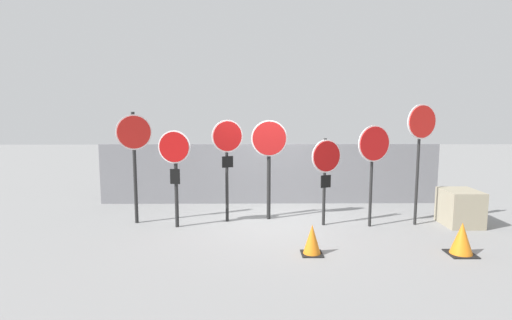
{
  "coord_description": "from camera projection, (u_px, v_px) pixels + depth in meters",
  "views": [
    {
      "loc": [
        -0.46,
        -8.74,
        2.53
      ],
      "look_at": [
        -0.38,
        0.0,
        1.42
      ],
      "focal_mm": 28.0,
      "sensor_mm": 36.0,
      "label": 1
    }
  ],
  "objects": [
    {
      "name": "ground_plane",
      "position": [
        273.0,
        222.0,
        9.0
      ],
      "size": [
        40.0,
        40.0,
        0.0
      ],
      "primitive_type": "plane",
      "color": "gray"
    },
    {
      "name": "fence_back",
      "position": [
        269.0,
        174.0,
        10.73
      ],
      "size": [
        9.07,
        0.12,
        1.61
      ],
      "color": "slate",
      "rests_on": "ground"
    },
    {
      "name": "stop_sign_0",
      "position": [
        134.0,
        145.0,
        8.69
      ],
      "size": [
        0.7,
        0.36,
        2.47
      ],
      "rotation": [
        0.0,
        0.0,
        0.45
      ],
      "color": "black",
      "rests_on": "ground"
    },
    {
      "name": "stop_sign_1",
      "position": [
        175.0,
        161.0,
        8.41
      ],
      "size": [
        0.69,
        0.18,
        2.09
      ],
      "rotation": [
        0.0,
        0.0,
        -0.14
      ],
      "color": "black",
      "rests_on": "ground"
    },
    {
      "name": "stop_sign_2",
      "position": [
        227.0,
        149.0,
        8.83
      ],
      "size": [
        0.67,
        0.3,
        2.3
      ],
      "rotation": [
        0.0,
        0.0,
        0.39
      ],
      "color": "black",
      "rests_on": "ground"
    },
    {
      "name": "stop_sign_3",
      "position": [
        269.0,
        151.0,
        9.03
      ],
      "size": [
        0.82,
        0.17,
        2.29
      ],
      "rotation": [
        0.0,
        0.0,
        0.07
      ],
      "color": "black",
      "rests_on": "ground"
    },
    {
      "name": "stop_sign_4",
      "position": [
        326.0,
        164.0,
        8.57
      ],
      "size": [
        0.67,
        0.31,
        1.91
      ],
      "rotation": [
        0.0,
        0.0,
        0.4
      ],
      "color": "black",
      "rests_on": "ground"
    },
    {
      "name": "stop_sign_5",
      "position": [
        374.0,
        152.0,
        8.44
      ],
      "size": [
        0.74,
        0.29,
        2.2
      ],
      "rotation": [
        0.0,
        0.0,
        0.34
      ],
      "color": "black",
      "rests_on": "ground"
    },
    {
      "name": "stop_sign_6",
      "position": [
        421.0,
        135.0,
        8.52
      ],
      "size": [
        0.71,
        0.28,
        2.64
      ],
      "rotation": [
        0.0,
        0.0,
        0.34
      ],
      "color": "black",
      "rests_on": "ground"
    },
    {
      "name": "traffic_cone_0",
      "position": [
        462.0,
        239.0,
        6.96
      ],
      "size": [
        0.46,
        0.46,
        0.57
      ],
      "color": "black",
      "rests_on": "ground"
    },
    {
      "name": "traffic_cone_1",
      "position": [
        312.0,
        240.0,
        6.97
      ],
      "size": [
        0.37,
        0.37,
        0.53
      ],
      "color": "black",
      "rests_on": "ground"
    },
    {
      "name": "storage_crate",
      "position": [
        460.0,
        208.0,
        8.74
      ],
      "size": [
        0.73,
        0.86,
        0.78
      ],
      "color": "#9E937A",
      "rests_on": "ground"
    }
  ]
}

